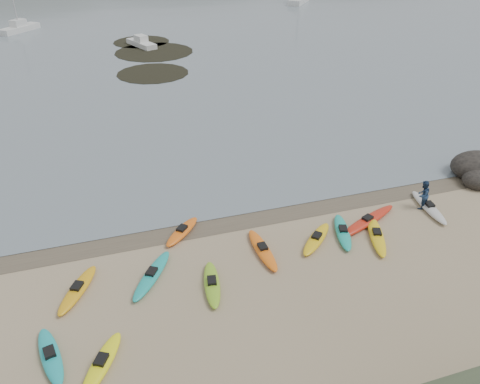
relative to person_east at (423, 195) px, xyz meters
name	(u,v)px	position (x,y,z in m)	size (l,w,h in m)	color
ground	(240,215)	(-10.04, 2.40, -0.86)	(600.00, 600.00, 0.00)	tan
wet_sand	(242,218)	(-10.04, 2.10, -0.86)	(60.00, 60.00, 0.00)	brown
kayaks	(261,257)	(-10.23, -1.62, -0.69)	(21.38, 10.11, 0.34)	yellow
person_east	(423,195)	(0.00, 0.00, 0.00)	(0.84, 0.65, 1.73)	navy
kelp_mats	(150,54)	(-9.77, 38.61, -0.84)	(9.96, 21.91, 0.04)	black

